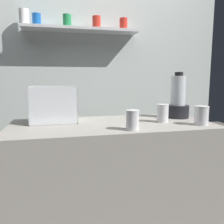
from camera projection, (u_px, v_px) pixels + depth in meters
counter at (112, 184)px, 1.67m from camera, size 1.40×0.64×0.90m
back_wall_unit at (94, 73)px, 2.29m from camera, size 2.60×0.24×2.50m
carrot_display_bin at (55, 111)px, 1.64m from camera, size 0.32×0.23×0.26m
blender_pitcher at (178, 101)px, 1.82m from camera, size 0.18×0.18×0.36m
juice_cup_pomegranate_far_left at (132, 121)px, 1.39m from camera, size 0.08×0.08×0.12m
juice_cup_mango_left at (163, 114)px, 1.64m from camera, size 0.08×0.08×0.13m
juice_cup_beet_middle at (201, 117)px, 1.54m from camera, size 0.09×0.09×0.13m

